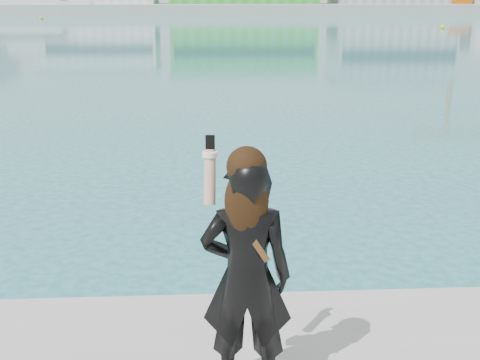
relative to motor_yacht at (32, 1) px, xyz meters
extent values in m
cube|color=#9E9E99|center=(32.53, 13.33, -1.64)|extent=(320.00, 40.00, 2.00)
cube|color=silver|center=(0.57, 0.12, -1.30)|extent=(20.88, 9.56, 2.69)
sphere|color=yellow|center=(58.24, -54.73, -2.64)|extent=(0.50, 0.50, 0.50)
sphere|color=yellow|center=(7.23, -22.25, -2.64)|extent=(0.50, 0.50, 0.50)
imported|color=black|center=(32.93, -116.95, -1.08)|extent=(0.58, 0.40, 1.53)
sphere|color=black|center=(32.93, -116.97, -0.37)|extent=(0.23, 0.23, 0.23)
ellipsoid|color=black|center=(32.93, -117.02, -0.56)|extent=(0.25, 0.13, 0.41)
cylinder|color=tan|center=(32.72, -116.83, -0.47)|extent=(0.08, 0.18, 0.33)
cylinder|color=white|center=(32.72, -116.79, -0.34)|extent=(0.09, 0.09, 0.03)
cube|color=black|center=(32.73, -116.75, -0.29)|extent=(0.06, 0.02, 0.11)
cube|color=#4C2D14|center=(32.96, -117.03, -0.77)|extent=(0.21, 0.03, 0.31)
camera|label=1|loc=(32.71, -120.25, 0.55)|focal=45.00mm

